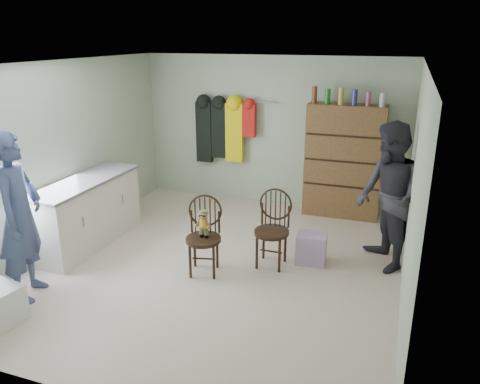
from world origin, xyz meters
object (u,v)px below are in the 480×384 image
at_px(dresser, 344,161).
at_px(counter, 86,212).
at_px(chair_far, 273,225).
at_px(chair_front, 204,230).

bearing_deg(dresser, counter, -144.31).
bearing_deg(chair_far, dresser, 73.33).
relative_size(counter, chair_far, 1.89).
bearing_deg(chair_far, counter, -174.47).
relative_size(chair_front, dresser, 0.47).
height_order(counter, chair_front, chair_front).
xyz_separation_m(counter, chair_far, (2.61, 0.28, 0.06)).
bearing_deg(dresser, chair_far, -106.17).
xyz_separation_m(chair_far, dresser, (0.59, 2.02, 0.38)).
height_order(chair_far, dresser, dresser).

